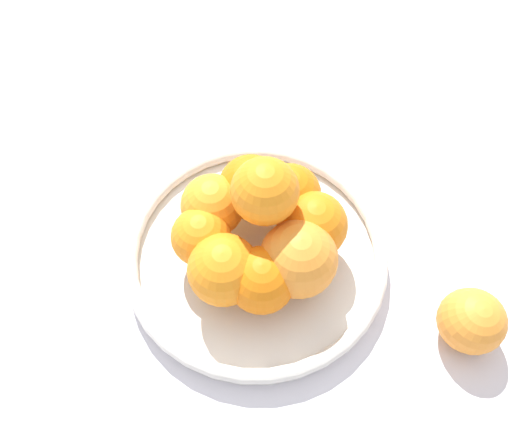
% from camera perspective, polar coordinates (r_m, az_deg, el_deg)
% --- Properties ---
extents(ground_plane, '(4.00, 4.00, 0.00)m').
position_cam_1_polar(ground_plane, '(0.58, 0.00, -4.79)').
color(ground_plane, silver).
extents(fruit_bowl, '(0.30, 0.30, 0.03)m').
position_cam_1_polar(fruit_bowl, '(0.57, 0.00, -4.13)').
color(fruit_bowl, silver).
rests_on(fruit_bowl, ground_plane).
extents(orange_pile, '(0.18, 0.19, 0.13)m').
position_cam_1_polar(orange_pile, '(0.52, 0.54, -1.39)').
color(orange_pile, orange).
rests_on(orange_pile, fruit_bowl).
extents(stray_orange, '(0.07, 0.07, 0.07)m').
position_cam_1_polar(stray_orange, '(0.56, 23.39, -10.89)').
color(stray_orange, orange).
rests_on(stray_orange, ground_plane).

